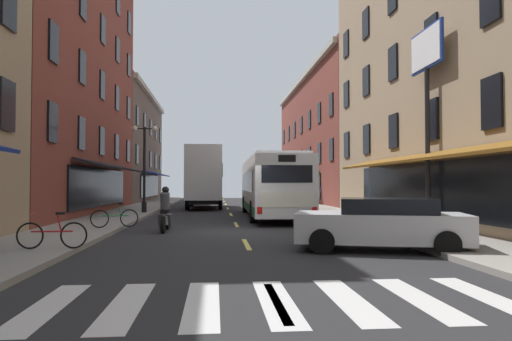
{
  "coord_description": "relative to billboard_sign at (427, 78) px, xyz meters",
  "views": [
    {
      "loc": [
        -0.92,
        -16.86,
        1.76
      ],
      "look_at": [
        0.98,
        4.29,
        2.37
      ],
      "focal_mm": 32.3,
      "sensor_mm": 36.0,
      "label": 1
    }
  ],
  "objects": [
    {
      "name": "ground_plane",
      "position": [
        -7.05,
        0.25,
        -5.8
      ],
      "size": [
        34.8,
        80.0,
        0.1
      ],
      "primitive_type": "cube",
      "color": "#28282B"
    },
    {
      "name": "lane_centre_dashes",
      "position": [
        -7.05,
        0.0,
        -5.74
      ],
      "size": [
        0.14,
        73.9,
        0.01
      ],
      "color": "#DBCC4C",
      "rests_on": "ground"
    },
    {
      "name": "crosswalk_near",
      "position": [
        -7.05,
        -9.75,
        -5.74
      ],
      "size": [
        7.1,
        2.8,
        0.01
      ],
      "color": "silver",
      "rests_on": "ground"
    },
    {
      "name": "sidewalk_left",
      "position": [
        -12.95,
        0.25,
        -5.68
      ],
      "size": [
        3.0,
        80.0,
        0.14
      ],
      "primitive_type": "cube",
      "color": "gray",
      "rests_on": "ground"
    },
    {
      "name": "sidewalk_right",
      "position": [
        -1.15,
        0.25,
        -5.68
      ],
      "size": [
        3.0,
        80.0,
        0.14
      ],
      "primitive_type": "cube",
      "color": "gray",
      "rests_on": "ground"
    },
    {
      "name": "billboard_sign",
      "position": [
        0.0,
        0.0,
        0.0
      ],
      "size": [
        0.4,
        2.48,
        7.5
      ],
      "color": "black",
      "rests_on": "sidewalk_right"
    },
    {
      "name": "transit_bus",
      "position": [
        -5.01,
        7.51,
        -4.1
      ],
      "size": [
        2.79,
        11.97,
        3.13
      ],
      "color": "silver",
      "rests_on": "ground"
    },
    {
      "name": "box_truck",
      "position": [
        -8.68,
        16.3,
        -3.56
      ],
      "size": [
        2.51,
        8.19,
        4.27
      ],
      "color": "white",
      "rests_on": "ground"
    },
    {
      "name": "sedan_near",
      "position": [
        -3.61,
        -4.84,
        -5.03
      ],
      "size": [
        4.69,
        2.95,
        1.38
      ],
      "color": "silver",
      "rests_on": "ground"
    },
    {
      "name": "sedan_mid",
      "position": [
        -8.98,
        25.9,
        -5.03
      ],
      "size": [
        1.99,
        4.51,
        1.39
      ],
      "color": "silver",
      "rests_on": "ground"
    },
    {
      "name": "motorcycle_rider",
      "position": [
        -9.79,
        0.62,
        -5.04
      ],
      "size": [
        0.62,
        2.07,
        1.66
      ],
      "color": "black",
      "rests_on": "ground"
    },
    {
      "name": "bicycle_near",
      "position": [
        -12.0,
        -4.71,
        -5.24
      ],
      "size": [
        1.71,
        0.48,
        0.91
      ],
      "color": "black",
      "rests_on": "sidewalk_left"
    },
    {
      "name": "bicycle_mid",
      "position": [
        -11.66,
        0.87,
        -5.24
      ],
      "size": [
        1.68,
        0.55,
        0.91
      ],
      "color": "black",
      "rests_on": "sidewalk_left"
    },
    {
      "name": "pedestrian_near",
      "position": [
        -1.35,
        13.08,
        -4.66
      ],
      "size": [
        0.52,
        0.47,
        1.79
      ],
      "rotation": [
        0.0,
        0.0,
        2.16
      ],
      "color": "#4C4C51",
      "rests_on": "sidewalk_right"
    },
    {
      "name": "pedestrian_mid",
      "position": [
        -1.91,
        10.54,
        -4.75
      ],
      "size": [
        0.36,
        0.36,
        1.67
      ],
      "rotation": [
        0.0,
        0.0,
        0.15
      ],
      "color": "#66387F",
      "rests_on": "sidewalk_right"
    },
    {
      "name": "street_lamp_twin",
      "position": [
        -11.95,
        9.89,
        -2.88
      ],
      "size": [
        1.42,
        0.32,
        4.91
      ],
      "color": "black",
      "rests_on": "sidewalk_left"
    }
  ]
}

